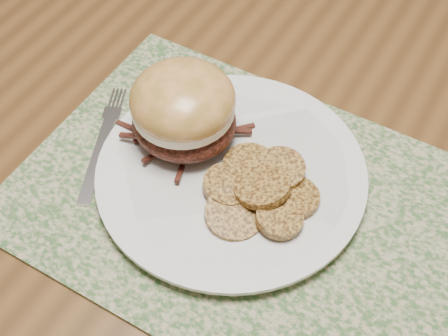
# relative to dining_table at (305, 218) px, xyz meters

# --- Properties ---
(dining_table) EXTENTS (1.50, 0.90, 0.75)m
(dining_table) POSITION_rel_dining_table_xyz_m (0.00, 0.00, 0.00)
(dining_table) COLOR brown
(dining_table) RESTS_ON ground
(placemat) EXTENTS (0.45, 0.33, 0.00)m
(placemat) POSITION_rel_dining_table_xyz_m (-0.05, -0.07, 0.08)
(placemat) COLOR #3B5D30
(placemat) RESTS_ON dining_table
(dinner_plate) EXTENTS (0.26, 0.26, 0.02)m
(dinner_plate) POSITION_rel_dining_table_xyz_m (-0.07, -0.05, 0.09)
(dinner_plate) COLOR white
(dinner_plate) RESTS_ON placemat
(pork_sandwich) EXTENTS (0.12, 0.12, 0.08)m
(pork_sandwich) POSITION_rel_dining_table_xyz_m (-0.14, -0.03, 0.14)
(pork_sandwich) COLOR black
(pork_sandwich) RESTS_ON dinner_plate
(roasted_potatoes) EXTENTS (0.13, 0.14, 0.03)m
(roasted_potatoes) POSITION_rel_dining_table_xyz_m (-0.03, -0.06, 0.11)
(roasted_potatoes) COLOR olive
(roasted_potatoes) RESTS_ON dinner_plate
(fork) EXTENTS (0.08, 0.16, 0.00)m
(fork) POSITION_rel_dining_table_xyz_m (-0.21, -0.08, 0.09)
(fork) COLOR silver
(fork) RESTS_ON placemat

